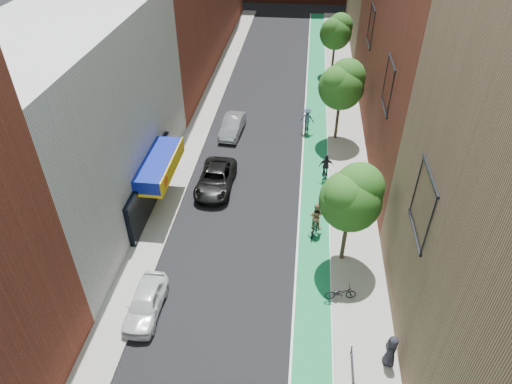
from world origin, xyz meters
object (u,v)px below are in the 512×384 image
(parked_car_silver, at_px, (232,126))
(cyclist_lane_mid, at_px, (326,171))
(parked_car_black, at_px, (216,179))
(cyclist_lane_far, at_px, (307,121))
(cyclist_lane_near, at_px, (315,221))
(parked_car_white, at_px, (145,303))
(pedestrian, at_px, (391,351))

(parked_car_silver, height_order, cyclist_lane_mid, cyclist_lane_mid)
(parked_car_black, distance_m, cyclist_lane_mid, 7.90)
(parked_car_silver, relative_size, cyclist_lane_far, 1.94)
(parked_car_black, bearing_deg, cyclist_lane_mid, 13.61)
(parked_car_black, xyz_separation_m, cyclist_lane_near, (7.01, -4.00, 0.23))
(parked_car_silver, bearing_deg, cyclist_lane_far, 12.26)
(cyclist_lane_mid, relative_size, cyclist_lane_far, 0.93)
(parked_car_black, height_order, cyclist_lane_far, cyclist_lane_far)
(parked_car_white, distance_m, parked_car_black, 11.28)
(cyclist_lane_near, relative_size, cyclist_lane_mid, 1.06)
(parked_car_black, relative_size, parked_car_silver, 1.19)
(parked_car_black, relative_size, cyclist_lane_mid, 2.47)
(cyclist_lane_mid, bearing_deg, parked_car_black, 4.52)
(parked_car_white, xyz_separation_m, cyclist_lane_far, (7.80, 19.82, 0.36))
(cyclist_lane_near, bearing_deg, cyclist_lane_far, -71.86)
(cyclist_lane_near, relative_size, cyclist_lane_far, 0.99)
(parked_car_white, bearing_deg, cyclist_lane_near, 39.31)
(cyclist_lane_far, bearing_deg, parked_car_black, 65.62)
(parked_car_black, xyz_separation_m, pedestrian, (10.49, -12.87, 0.34))
(cyclist_lane_mid, bearing_deg, cyclist_lane_far, -86.15)
(cyclist_lane_mid, bearing_deg, pedestrian, 92.32)
(cyclist_lane_far, bearing_deg, cyclist_lane_mid, 113.56)
(parked_car_white, distance_m, pedestrian, 12.21)
(parked_car_white, relative_size, pedestrian, 2.20)
(parked_car_white, distance_m, cyclist_lane_far, 21.30)
(cyclist_lane_far, bearing_deg, pedestrian, 112.52)
(parked_car_silver, bearing_deg, parked_car_white, -90.79)
(parked_car_white, relative_size, parked_car_black, 0.77)
(cyclist_lane_near, bearing_deg, parked_car_silver, -44.72)
(parked_car_black, bearing_deg, pedestrian, -50.19)
(cyclist_lane_near, relative_size, pedestrian, 1.22)
(parked_car_white, xyz_separation_m, parked_car_silver, (1.60, 18.92, 0.04))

